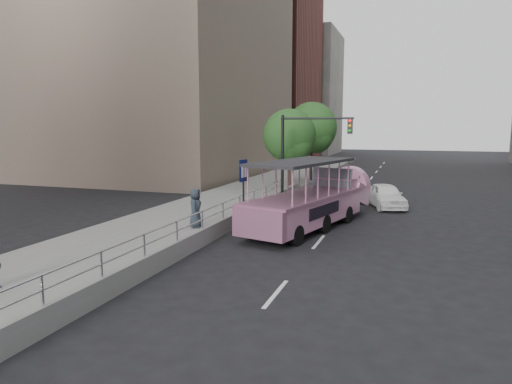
{
  "coord_description": "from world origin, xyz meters",
  "views": [
    {
      "loc": [
        4.36,
        -13.47,
        4.53
      ],
      "look_at": [
        -0.92,
        1.93,
        2.19
      ],
      "focal_mm": 32.0,
      "sensor_mm": 36.0,
      "label": 1
    }
  ],
  "objects_px": {
    "car": "(386,196)",
    "pedestrian_far": "(195,208)",
    "traffic_signal": "(302,145)",
    "street_tree_near": "(291,137)",
    "street_tree_far": "(313,130)",
    "duck_boat": "(315,201)",
    "parking_sign": "(243,185)"
  },
  "relations": [
    {
      "from": "car",
      "to": "parking_sign",
      "type": "height_order",
      "value": "parking_sign"
    },
    {
      "from": "duck_boat",
      "to": "parking_sign",
      "type": "xyz_separation_m",
      "value": [
        -3.08,
        -1.07,
        0.74
      ]
    },
    {
      "from": "traffic_signal",
      "to": "pedestrian_far",
      "type": "bearing_deg",
      "value": -105.58
    },
    {
      "from": "car",
      "to": "pedestrian_far",
      "type": "height_order",
      "value": "pedestrian_far"
    },
    {
      "from": "traffic_signal",
      "to": "street_tree_far",
      "type": "height_order",
      "value": "street_tree_far"
    },
    {
      "from": "street_tree_far",
      "to": "traffic_signal",
      "type": "bearing_deg",
      "value": -81.57
    },
    {
      "from": "pedestrian_far",
      "to": "street_tree_near",
      "type": "distance_m",
      "value": 12.66
    },
    {
      "from": "street_tree_far",
      "to": "duck_boat",
      "type": "bearing_deg",
      "value": -77.55
    },
    {
      "from": "duck_boat",
      "to": "pedestrian_far",
      "type": "distance_m",
      "value": 5.5
    },
    {
      "from": "pedestrian_far",
      "to": "car",
      "type": "bearing_deg",
      "value": -54.74
    },
    {
      "from": "duck_boat",
      "to": "street_tree_near",
      "type": "height_order",
      "value": "street_tree_near"
    },
    {
      "from": "traffic_signal",
      "to": "street_tree_far",
      "type": "distance_m",
      "value": 9.57
    },
    {
      "from": "car",
      "to": "pedestrian_far",
      "type": "distance_m",
      "value": 11.84
    },
    {
      "from": "duck_boat",
      "to": "pedestrian_far",
      "type": "relative_size",
      "value": 5.73
    },
    {
      "from": "car",
      "to": "street_tree_far",
      "type": "distance_m",
      "value": 11.47
    },
    {
      "from": "duck_boat",
      "to": "parking_sign",
      "type": "distance_m",
      "value": 3.34
    },
    {
      "from": "duck_boat",
      "to": "traffic_signal",
      "type": "distance_m",
      "value": 6.41
    },
    {
      "from": "car",
      "to": "street_tree_near",
      "type": "bearing_deg",
      "value": 135.83
    },
    {
      "from": "street_tree_far",
      "to": "street_tree_near",
      "type": "bearing_deg",
      "value": -91.91
    },
    {
      "from": "car",
      "to": "street_tree_far",
      "type": "height_order",
      "value": "street_tree_far"
    },
    {
      "from": "car",
      "to": "pedestrian_far",
      "type": "relative_size",
      "value": 2.39
    },
    {
      "from": "pedestrian_far",
      "to": "parking_sign",
      "type": "height_order",
      "value": "parking_sign"
    },
    {
      "from": "parking_sign",
      "to": "street_tree_far",
      "type": "relative_size",
      "value": 0.47
    },
    {
      "from": "traffic_signal",
      "to": "car",
      "type": "bearing_deg",
      "value": 5.37
    },
    {
      "from": "pedestrian_far",
      "to": "traffic_signal",
      "type": "distance_m",
      "value": 9.55
    },
    {
      "from": "street_tree_near",
      "to": "street_tree_far",
      "type": "xyz_separation_m",
      "value": [
        0.2,
        6.0,
        0.49
      ]
    },
    {
      "from": "car",
      "to": "pedestrian_far",
      "type": "xyz_separation_m",
      "value": [
        -7.23,
        -9.36,
        0.45
      ]
    },
    {
      "from": "parking_sign",
      "to": "duck_boat",
      "type": "bearing_deg",
      "value": 19.15
    },
    {
      "from": "pedestrian_far",
      "to": "street_tree_near",
      "type": "bearing_deg",
      "value": -21.18
    },
    {
      "from": "traffic_signal",
      "to": "duck_boat",
      "type": "bearing_deg",
      "value": -71.12
    },
    {
      "from": "car",
      "to": "traffic_signal",
      "type": "xyz_separation_m",
      "value": [
        -4.74,
        -0.45,
        2.82
      ]
    },
    {
      "from": "parking_sign",
      "to": "pedestrian_far",
      "type": "bearing_deg",
      "value": -121.23
    }
  ]
}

